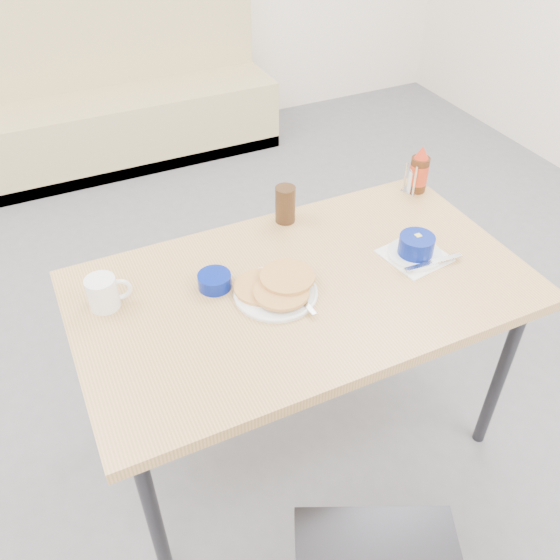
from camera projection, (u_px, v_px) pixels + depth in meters
name	position (u px, v px, depth m)	size (l,w,h in m)	color
ground	(329.00, 485.00, 2.14)	(6.00, 6.00, 0.00)	slate
booth_bench	(125.00, 104.00, 3.85)	(1.90, 0.56, 1.22)	tan
dining_table	(303.00, 299.00, 1.87)	(1.40, 0.80, 0.76)	tan
pancake_plate	(276.00, 289.00, 1.78)	(0.26, 0.27, 0.05)	white
coffee_mug	(104.00, 292.00, 1.72)	(0.13, 0.09, 0.10)	white
grits_setting	(416.00, 248.00, 1.92)	(0.23, 0.22, 0.08)	white
creamer_bowl	(104.00, 299.00, 1.75)	(0.09, 0.09, 0.04)	navy
butter_bowl	(215.00, 281.00, 1.81)	(0.10, 0.10, 0.05)	navy
amber_tumbler	(285.00, 204.00, 2.05)	(0.07, 0.07, 0.13)	#372211
condiment_caddy	(415.00, 179.00, 2.23)	(0.12, 0.09, 0.12)	silver
syrup_bottle	(419.00, 172.00, 2.20)	(0.07, 0.07, 0.18)	#47230F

